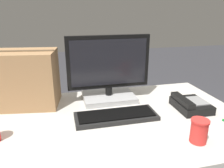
{
  "coord_description": "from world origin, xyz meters",
  "views": [
    {
      "loc": [
        -0.08,
        -1.02,
        1.28
      ],
      "look_at": [
        0.2,
        0.13,
        0.87
      ],
      "focal_mm": 35.0,
      "sensor_mm": 36.0,
      "label": 1
    }
  ],
  "objects_px": {
    "monitor": "(109,74)",
    "desk_phone": "(190,105)",
    "keyboard": "(116,116)",
    "cardboard_box": "(25,79)",
    "paper_cup_right": "(199,131)"
  },
  "relations": [
    {
      "from": "keyboard",
      "to": "paper_cup_right",
      "type": "height_order",
      "value": "paper_cup_right"
    },
    {
      "from": "desk_phone",
      "to": "paper_cup_right",
      "type": "height_order",
      "value": "paper_cup_right"
    },
    {
      "from": "monitor",
      "to": "cardboard_box",
      "type": "distance_m",
      "value": 0.5
    },
    {
      "from": "monitor",
      "to": "paper_cup_right",
      "type": "height_order",
      "value": "monitor"
    },
    {
      "from": "monitor",
      "to": "desk_phone",
      "type": "height_order",
      "value": "monitor"
    },
    {
      "from": "keyboard",
      "to": "desk_phone",
      "type": "xyz_separation_m",
      "value": [
        0.45,
        0.0,
        0.02
      ]
    },
    {
      "from": "desk_phone",
      "to": "paper_cup_right",
      "type": "bearing_deg",
      "value": -115.34
    },
    {
      "from": "monitor",
      "to": "desk_phone",
      "type": "distance_m",
      "value": 0.52
    },
    {
      "from": "desk_phone",
      "to": "paper_cup_right",
      "type": "distance_m",
      "value": 0.34
    },
    {
      "from": "keyboard",
      "to": "cardboard_box",
      "type": "bearing_deg",
      "value": 148.37
    },
    {
      "from": "desk_phone",
      "to": "cardboard_box",
      "type": "distance_m",
      "value": 0.99
    },
    {
      "from": "desk_phone",
      "to": "cardboard_box",
      "type": "bearing_deg",
      "value": 163.73
    },
    {
      "from": "paper_cup_right",
      "to": "keyboard",
      "type": "bearing_deg",
      "value": 134.38
    },
    {
      "from": "cardboard_box",
      "to": "paper_cup_right",
      "type": "bearing_deg",
      "value": -37.68
    },
    {
      "from": "paper_cup_right",
      "to": "cardboard_box",
      "type": "bearing_deg",
      "value": 142.32
    }
  ]
}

